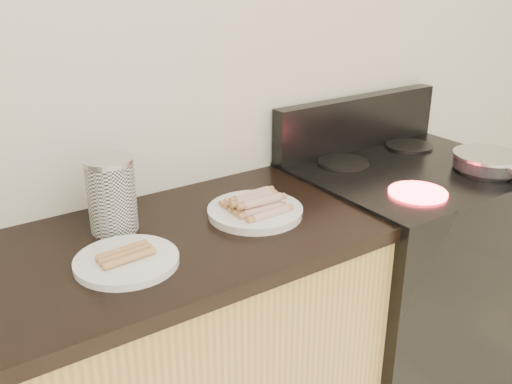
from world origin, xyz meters
TOP-DOWN VIEW (x-y plane):
  - wall_back at (0.00, 2.00)m, footprint 4.00×0.04m
  - stove at (0.78, 1.68)m, footprint 0.76×0.65m
  - stove_panel at (0.78, 1.96)m, footprint 0.76×0.06m
  - burner_near_left at (0.61, 1.51)m, footprint 0.18×0.18m
  - burner_near_right at (0.95, 1.51)m, footprint 0.18×0.18m
  - burner_far_left at (0.61, 1.84)m, footprint 0.18×0.18m
  - burner_far_right at (0.95, 1.84)m, footprint 0.18×0.18m
  - frying_pan at (0.97, 1.51)m, footprint 0.24×0.41m
  - main_plate at (0.12, 1.68)m, footprint 0.28×0.28m
  - side_plate at (-0.30, 1.62)m, footprint 0.26×0.26m
  - hotdog_pile at (0.12, 1.68)m, footprint 0.12×0.16m
  - plain_sausages at (-0.30, 1.62)m, footprint 0.12×0.08m
  - canister at (-0.25, 1.82)m, footprint 0.13×0.13m
  - mug at (-0.23, 1.88)m, footprint 0.11×0.11m

SIDE VIEW (x-z plane):
  - stove at x=0.78m, z-range 0.00..0.91m
  - main_plate at x=0.12m, z-range 0.90..0.92m
  - side_plate at x=-0.30m, z-range 0.90..0.92m
  - burner_near_left at x=0.61m, z-range 0.91..0.92m
  - burner_near_right at x=0.95m, z-range 0.91..0.92m
  - burner_far_left at x=0.61m, z-range 0.91..0.92m
  - burner_far_right at x=0.95m, z-range 0.91..0.92m
  - plain_sausages at x=-0.30m, z-range 0.92..0.94m
  - hotdog_pile at x=0.12m, z-range 0.91..0.96m
  - frying_pan at x=0.97m, z-range 0.92..0.97m
  - mug at x=-0.23m, z-range 0.90..1.01m
  - canister at x=-0.25m, z-range 0.90..1.11m
  - stove_panel at x=0.78m, z-range 0.91..1.11m
  - wall_back at x=0.00m, z-range 0.00..2.60m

